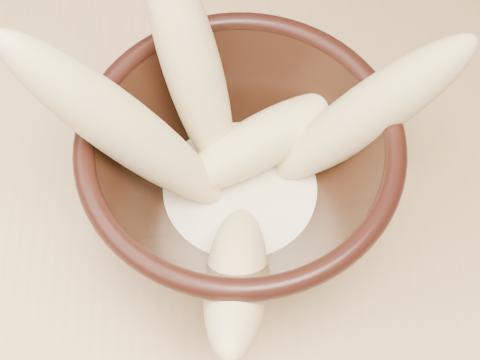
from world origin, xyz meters
The scene contains 8 objects.
table centered at (0.00, 0.00, 0.67)m, with size 1.20×0.80×0.75m.
bowl centered at (0.18, 0.00, 0.82)m, with size 0.23×0.23×0.12m.
milk_puddle centered at (0.18, 0.00, 0.79)m, with size 0.13×0.13×0.02m, color beige.
banana_upright centered at (0.14, 0.06, 0.88)m, with size 0.04×0.04×0.19m, color #E7D188.
banana_left centered at (0.10, 0.01, 0.88)m, with size 0.04×0.04×0.21m, color #E7D188.
banana_right centered at (0.27, 0.02, 0.86)m, with size 0.04×0.04×0.18m, color #E7D188.
banana_across centered at (0.19, 0.03, 0.82)m, with size 0.04×0.04×0.14m, color #E7D188.
banana_front centered at (0.17, -0.08, 0.83)m, with size 0.04×0.04×0.15m, color #E7D188.
Camera 1 is at (0.17, -0.24, 1.26)m, focal length 50.00 mm.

